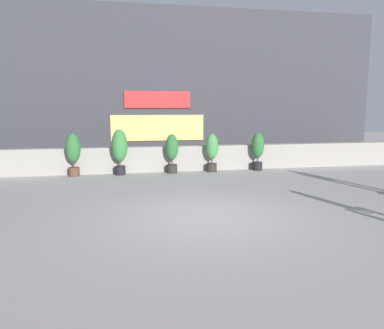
{
  "coord_description": "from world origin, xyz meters",
  "views": [
    {
      "loc": [
        -1.84,
        -7.68,
        2.3
      ],
      "look_at": [
        0.0,
        1.5,
        0.9
      ],
      "focal_mm": 36.18,
      "sensor_mm": 36.0,
      "label": 1
    }
  ],
  "objects_px": {
    "potted_plant_4": "(258,149)",
    "potted_plant_0": "(73,151)",
    "potted_plant_3": "(212,150)",
    "potted_plant_2": "(172,151)",
    "potted_plant_1": "(120,149)"
  },
  "relations": [
    {
      "from": "potted_plant_1",
      "to": "potted_plant_4",
      "type": "relative_size",
      "value": 1.12
    },
    {
      "from": "potted_plant_3",
      "to": "potted_plant_4",
      "type": "height_order",
      "value": "potted_plant_4"
    },
    {
      "from": "potted_plant_3",
      "to": "potted_plant_4",
      "type": "xyz_separation_m",
      "value": [
        1.72,
        0.0,
        0.01
      ]
    },
    {
      "from": "potted_plant_0",
      "to": "potted_plant_4",
      "type": "bearing_deg",
      "value": -0.0
    },
    {
      "from": "potted_plant_2",
      "to": "potted_plant_4",
      "type": "distance_m",
      "value": 3.15
    },
    {
      "from": "potted_plant_0",
      "to": "potted_plant_3",
      "type": "relative_size",
      "value": 1.06
    },
    {
      "from": "potted_plant_3",
      "to": "potted_plant_4",
      "type": "relative_size",
      "value": 0.99
    },
    {
      "from": "potted_plant_3",
      "to": "potted_plant_4",
      "type": "distance_m",
      "value": 1.72
    },
    {
      "from": "potted_plant_2",
      "to": "potted_plant_4",
      "type": "bearing_deg",
      "value": -0.0
    },
    {
      "from": "potted_plant_2",
      "to": "potted_plant_4",
      "type": "height_order",
      "value": "potted_plant_4"
    },
    {
      "from": "potted_plant_3",
      "to": "potted_plant_1",
      "type": "bearing_deg",
      "value": 180.0
    },
    {
      "from": "potted_plant_4",
      "to": "potted_plant_3",
      "type": "bearing_deg",
      "value": 180.0
    },
    {
      "from": "potted_plant_2",
      "to": "potted_plant_3",
      "type": "relative_size",
      "value": 1.0
    },
    {
      "from": "potted_plant_4",
      "to": "potted_plant_0",
      "type": "bearing_deg",
      "value": 180.0
    },
    {
      "from": "potted_plant_0",
      "to": "potted_plant_2",
      "type": "bearing_deg",
      "value": 0.0
    }
  ]
}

